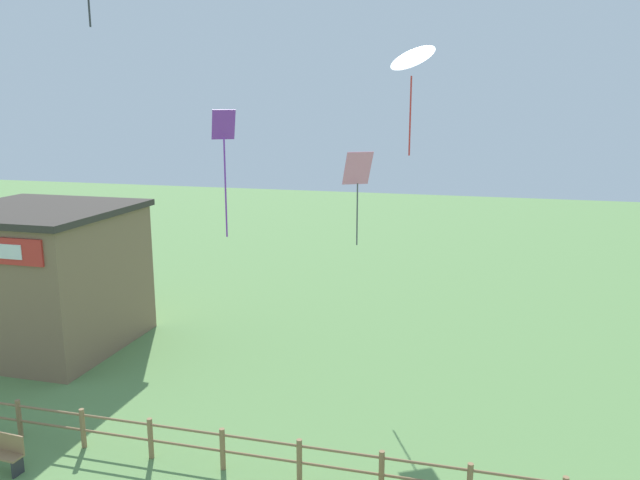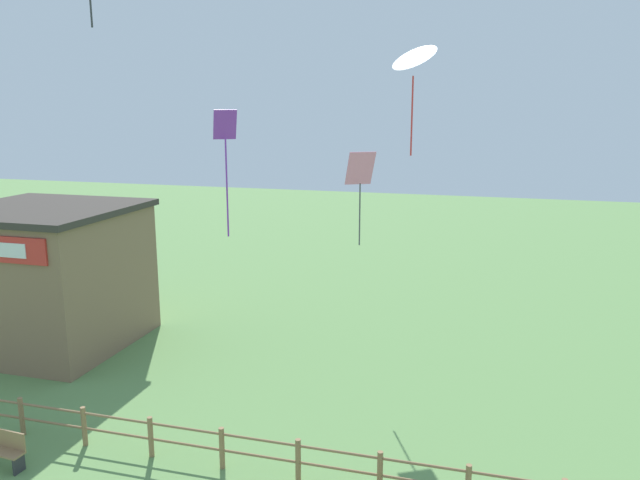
% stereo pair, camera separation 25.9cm
% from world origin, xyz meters
% --- Properties ---
extents(wooden_fence, '(20.74, 0.14, 1.13)m').
position_xyz_m(wooden_fence, '(0.00, 6.61, 0.64)').
color(wooden_fence, olive).
rests_on(wooden_fence, ground_plane).
extents(seaside_building, '(6.42, 6.25, 5.47)m').
position_xyz_m(seaside_building, '(-12.21, 12.86, 2.75)').
color(seaside_building, '#84664C').
rests_on(seaside_building, ground_plane).
extents(park_bench_by_building, '(1.43, 0.51, 0.99)m').
position_xyz_m(park_bench_by_building, '(-7.60, 5.13, 0.52)').
color(park_bench_by_building, olive).
rests_on(park_bench_by_building, ground_plane).
extents(kite_pink_diamond, '(1.12, 0.99, 3.27)m').
position_xyz_m(kite_pink_diamond, '(-0.14, 14.14, 6.82)').
color(kite_pink_diamond, pink).
extents(kite_white_delta, '(1.81, 1.78, 3.26)m').
position_xyz_m(kite_white_delta, '(1.87, 11.89, 10.54)').
color(kite_white_delta, white).
extents(kite_purple_streamer, '(0.76, 0.68, 3.70)m').
position_xyz_m(kite_purple_streamer, '(-3.23, 10.00, 7.99)').
color(kite_purple_streamer, purple).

